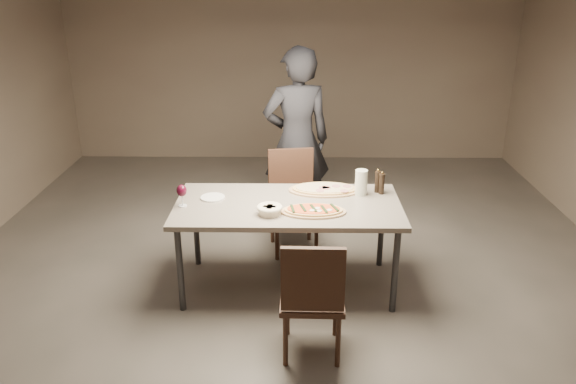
{
  "coord_description": "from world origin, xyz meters",
  "views": [
    {
      "loc": [
        0.05,
        -4.12,
        2.48
      ],
      "look_at": [
        0.0,
        0.0,
        0.85
      ],
      "focal_mm": 35.0,
      "sensor_mm": 36.0,
      "label": 1
    }
  ],
  "objects_px": {
    "dining_table": "(288,210)",
    "pepper_mill_left": "(382,183)",
    "chair_near": "(312,294)",
    "chair_far": "(292,195)",
    "diner": "(297,141)",
    "zucchini_pizza": "(314,211)",
    "ham_pizza": "(324,189)",
    "carafe": "(361,182)",
    "bread_basket": "(270,209)"
  },
  "relations": [
    {
      "from": "chair_near",
      "to": "diner",
      "type": "xyz_separation_m",
      "value": [
        -0.1,
        2.13,
        0.42
      ]
    },
    {
      "from": "bread_basket",
      "to": "chair_far",
      "type": "xyz_separation_m",
      "value": [
        0.17,
        0.96,
        -0.27
      ]
    },
    {
      "from": "zucchini_pizza",
      "to": "diner",
      "type": "xyz_separation_m",
      "value": [
        -0.13,
        1.36,
        0.15
      ]
    },
    {
      "from": "diner",
      "to": "zucchini_pizza",
      "type": "bearing_deg",
      "value": 82.26
    },
    {
      "from": "ham_pizza",
      "to": "chair_near",
      "type": "bearing_deg",
      "value": -91.07
    },
    {
      "from": "carafe",
      "to": "diner",
      "type": "relative_size",
      "value": 0.12
    },
    {
      "from": "carafe",
      "to": "chair_near",
      "type": "relative_size",
      "value": 0.24
    },
    {
      "from": "carafe",
      "to": "bread_basket",
      "type": "bearing_deg",
      "value": -150.68
    },
    {
      "from": "zucchini_pizza",
      "to": "dining_table",
      "type": "bearing_deg",
      "value": 121.61
    },
    {
      "from": "chair_far",
      "to": "zucchini_pizza",
      "type": "bearing_deg",
      "value": 91.19
    },
    {
      "from": "zucchini_pizza",
      "to": "bread_basket",
      "type": "bearing_deg",
      "value": 168.89
    },
    {
      "from": "dining_table",
      "to": "chair_far",
      "type": "height_order",
      "value": "chair_far"
    },
    {
      "from": "ham_pizza",
      "to": "chair_far",
      "type": "distance_m",
      "value": 0.6
    },
    {
      "from": "dining_table",
      "to": "ham_pizza",
      "type": "relative_size",
      "value": 2.99
    },
    {
      "from": "chair_near",
      "to": "chair_far",
      "type": "distance_m",
      "value": 1.7
    },
    {
      "from": "pepper_mill_left",
      "to": "chair_far",
      "type": "xyz_separation_m",
      "value": [
        -0.74,
        0.53,
        -0.32
      ]
    },
    {
      "from": "zucchini_pizza",
      "to": "ham_pizza",
      "type": "distance_m",
      "value": 0.47
    },
    {
      "from": "diner",
      "to": "pepper_mill_left",
      "type": "bearing_deg",
      "value": 112.93
    },
    {
      "from": "bread_basket",
      "to": "pepper_mill_left",
      "type": "bearing_deg",
      "value": 25.55
    },
    {
      "from": "ham_pizza",
      "to": "pepper_mill_left",
      "type": "bearing_deg",
      "value": -1.62
    },
    {
      "from": "pepper_mill_left",
      "to": "zucchini_pizza",
      "type": "bearing_deg",
      "value": -145.22
    },
    {
      "from": "dining_table",
      "to": "chair_near",
      "type": "relative_size",
      "value": 2.0
    },
    {
      "from": "ham_pizza",
      "to": "chair_far",
      "type": "relative_size",
      "value": 0.64
    },
    {
      "from": "zucchini_pizza",
      "to": "ham_pizza",
      "type": "xyz_separation_m",
      "value": [
        0.1,
        0.45,
        -0.0
      ]
    },
    {
      "from": "dining_table",
      "to": "diner",
      "type": "height_order",
      "value": "diner"
    },
    {
      "from": "ham_pizza",
      "to": "pepper_mill_left",
      "type": "xyz_separation_m",
      "value": [
        0.47,
        -0.05,
        0.08
      ]
    },
    {
      "from": "dining_table",
      "to": "ham_pizza",
      "type": "distance_m",
      "value": 0.42
    },
    {
      "from": "dining_table",
      "to": "ham_pizza",
      "type": "height_order",
      "value": "ham_pizza"
    },
    {
      "from": "chair_far",
      "to": "diner",
      "type": "distance_m",
      "value": 0.59
    },
    {
      "from": "bread_basket",
      "to": "chair_near",
      "type": "relative_size",
      "value": 0.22
    },
    {
      "from": "ham_pizza",
      "to": "diner",
      "type": "bearing_deg",
      "value": 109.38
    },
    {
      "from": "dining_table",
      "to": "pepper_mill_left",
      "type": "xyz_separation_m",
      "value": [
        0.77,
        0.22,
        0.15
      ]
    },
    {
      "from": "dining_table",
      "to": "pepper_mill_left",
      "type": "relative_size",
      "value": 9.22
    },
    {
      "from": "zucchini_pizza",
      "to": "pepper_mill_left",
      "type": "bearing_deg",
      "value": 17.48
    },
    {
      "from": "zucchini_pizza",
      "to": "chair_near",
      "type": "xyz_separation_m",
      "value": [
        -0.03,
        -0.77,
        -0.26
      ]
    },
    {
      "from": "pepper_mill_left",
      "to": "diner",
      "type": "xyz_separation_m",
      "value": [
        -0.7,
        0.96,
        0.08
      ]
    },
    {
      "from": "diner",
      "to": "dining_table",
      "type": "bearing_deg",
      "value": 73.48
    },
    {
      "from": "diner",
      "to": "ham_pizza",
      "type": "bearing_deg",
      "value": 91.23
    },
    {
      "from": "chair_near",
      "to": "diner",
      "type": "distance_m",
      "value": 2.17
    },
    {
      "from": "zucchini_pizza",
      "to": "carafe",
      "type": "height_order",
      "value": "carafe"
    },
    {
      "from": "pepper_mill_left",
      "to": "chair_near",
      "type": "relative_size",
      "value": 0.22
    },
    {
      "from": "carafe",
      "to": "zucchini_pizza",
      "type": "bearing_deg",
      "value": -136.72
    },
    {
      "from": "dining_table",
      "to": "pepper_mill_left",
      "type": "distance_m",
      "value": 0.82
    },
    {
      "from": "dining_table",
      "to": "bread_basket",
      "type": "distance_m",
      "value": 0.27
    },
    {
      "from": "bread_basket",
      "to": "diner",
      "type": "relative_size",
      "value": 0.11
    },
    {
      "from": "ham_pizza",
      "to": "chair_near",
      "type": "height_order",
      "value": "chair_near"
    },
    {
      "from": "pepper_mill_left",
      "to": "carafe",
      "type": "height_order",
      "value": "carafe"
    },
    {
      "from": "dining_table",
      "to": "pepper_mill_left",
      "type": "bearing_deg",
      "value": 16.23
    },
    {
      "from": "pepper_mill_left",
      "to": "chair_near",
      "type": "bearing_deg",
      "value": -117.22
    },
    {
      "from": "ham_pizza",
      "to": "pepper_mill_left",
      "type": "distance_m",
      "value": 0.48
    }
  ]
}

